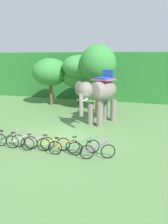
{
  "coord_description": "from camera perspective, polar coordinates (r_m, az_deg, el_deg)",
  "views": [
    {
      "loc": [
        4.92,
        -12.13,
        4.73
      ],
      "look_at": [
        0.98,
        1.0,
        1.3
      ],
      "focal_mm": 35.9,
      "sensor_mm": 36.0,
      "label": 1
    }
  ],
  "objects": [
    {
      "name": "bike_yellow",
      "position": [
        11.61,
        -7.8,
        -8.05
      ],
      "size": [
        1.62,
        0.72,
        0.92
      ],
      "color": "black",
      "rests_on": "ground"
    },
    {
      "name": "foliage_hedge",
      "position": [
        26.97,
        6.24,
        9.36
      ],
      "size": [
        36.0,
        6.0,
        5.13
      ],
      "primitive_type": "cube",
      "color": "#28702D",
      "rests_on": "ground"
    },
    {
      "name": "ground_plane",
      "position": [
        13.92,
        -5.06,
        -5.88
      ],
      "size": [
        80.0,
        80.0,
        0.0
      ],
      "primitive_type": "plane",
      "color": "#567F47"
    },
    {
      "name": "bike_black",
      "position": [
        12.71,
        -18.55,
        -6.7
      ],
      "size": [
        1.69,
        0.52,
        0.92
      ],
      "color": "black",
      "rests_on": "ground"
    },
    {
      "name": "elephant",
      "position": [
        15.75,
        4.13,
        4.77
      ],
      "size": [
        2.86,
        4.2,
        3.78
      ],
      "color": "slate",
      "rests_on": "ground"
    },
    {
      "name": "bike_orange",
      "position": [
        11.11,
        -4.85,
        -9.03
      ],
      "size": [
        1.69,
        0.54,
        0.92
      ],
      "color": "black",
      "rests_on": "ground"
    },
    {
      "name": "tree_center_left",
      "position": [
        19.19,
        3.55,
        12.14
      ],
      "size": [
        3.05,
        3.05,
        5.68
      ],
      "color": "brown",
      "rests_on": "ground"
    },
    {
      "name": "bike_white",
      "position": [
        12.24,
        -15.64,
        -7.28
      ],
      "size": [
        1.69,
        0.54,
        0.92
      ],
      "color": "black",
      "rests_on": "ground"
    },
    {
      "name": "tree_center_right",
      "position": [
        22.28,
        -8.61,
        9.99
      ],
      "size": [
        3.52,
        3.52,
        4.55
      ],
      "color": "brown",
      "rests_on": "ground"
    },
    {
      "name": "tree_right",
      "position": [
        20.71,
        -0.85,
        11.53
      ],
      "size": [
        3.36,
        3.36,
        4.87
      ],
      "color": "brown",
      "rests_on": "ground"
    },
    {
      "name": "bike_purple",
      "position": [
        10.7,
        3.44,
        -9.92
      ],
      "size": [
        1.61,
        0.75,
        0.92
      ],
      "color": "black",
      "rests_on": "ground"
    },
    {
      "name": "bike_green",
      "position": [
        11.27,
        -0.36,
        -8.62
      ],
      "size": [
        1.62,
        0.72,
        0.92
      ],
      "color": "black",
      "rests_on": "ground"
    },
    {
      "name": "bike_pink",
      "position": [
        11.85,
        -11.82,
        -7.77
      ],
      "size": [
        1.62,
        0.74,
        0.92
      ],
      "color": "black",
      "rests_on": "ground"
    },
    {
      "name": "tree_center",
      "position": [
        21.88,
        -1.3,
        9.04
      ],
      "size": [
        3.31,
        3.31,
        3.93
      ],
      "color": "brown",
      "rests_on": "ground"
    }
  ]
}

